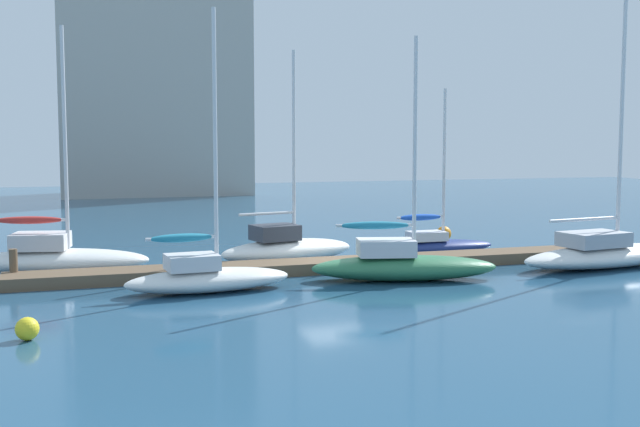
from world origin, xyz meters
The scene contains 13 objects.
ground_plane centered at (0.00, 0.00, 0.00)m, with size 120.00×120.00×0.00m, color navy.
dock_pier centered at (0.00, 0.00, 0.21)m, with size 23.79×1.70×0.43m, color brown.
dock_piling_near_end centered at (-11.49, 0.70, 0.61)m, with size 0.28×0.28×1.23m, color brown.
dock_piling_far_end centered at (11.49, -0.70, 0.61)m, with size 0.28×0.28×1.23m, color brown.
sailboat_0 centered at (-10.11, 2.50, 0.63)m, with size 6.86×3.43×9.09m.
sailboat_1 centered at (-5.41, -2.67, 0.57)m, with size 5.60×2.28×9.16m.
sailboat_2 centered at (-1.28, 2.47, 0.62)m, with size 6.08×3.13×8.52m.
sailboat_3 centered at (1.53, -2.69, 0.61)m, with size 6.87×3.42×8.53m.
sailboat_4 centered at (5.57, 2.80, 0.48)m, with size 5.29×1.59×7.17m.
sailboat_5 centered at (10.37, -2.47, 0.60)m, with size 8.45×3.40×12.02m.
mooring_buoy_orange centered at (7.84, 6.52, 0.37)m, with size 0.74×0.74×0.74m, color orange.
mooring_buoy_yellow centered at (-10.67, -7.47, 0.29)m, with size 0.58×0.58×0.58m, color yellow.
harbor_building_distant centered at (-2.09, 44.55, 10.98)m, with size 16.52×8.75×21.97m, color #ADA89E.
Camera 1 is at (-9.55, -27.66, 4.95)m, focal length 43.64 mm.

